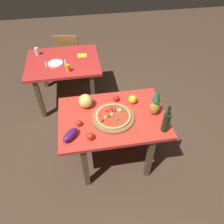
# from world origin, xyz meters

# --- Properties ---
(ground_plane) EXTENTS (10.00, 10.00, 0.00)m
(ground_plane) POSITION_xyz_m (0.00, 0.00, 0.00)
(ground_plane) COLOR #4C3828
(display_table) EXTENTS (1.19, 0.83, 0.72)m
(display_table) POSITION_xyz_m (0.00, 0.00, 0.63)
(display_table) COLOR brown
(display_table) RESTS_ON ground_plane
(background_table) EXTENTS (1.08, 0.88, 0.72)m
(background_table) POSITION_xyz_m (-0.54, 1.27, 0.63)
(background_table) COLOR brown
(background_table) RESTS_ON ground_plane
(dining_chair) EXTENTS (0.47, 0.47, 0.85)m
(dining_chair) POSITION_xyz_m (-0.46, 1.94, 0.48)
(dining_chair) COLOR olive
(dining_chair) RESTS_ON ground_plane
(pizza_board) EXTENTS (0.47, 0.47, 0.02)m
(pizza_board) POSITION_xyz_m (-0.00, -0.03, 0.73)
(pizza_board) COLOR olive
(pizza_board) RESTS_ON display_table
(pizza) EXTENTS (0.39, 0.39, 0.06)m
(pizza) POSITION_xyz_m (-0.01, -0.03, 0.76)
(pizza) COLOR tan
(pizza) RESTS_ON pizza_board
(wine_bottle) EXTENTS (0.08, 0.08, 0.33)m
(wine_bottle) POSITION_xyz_m (0.50, -0.29, 0.84)
(wine_bottle) COLOR black
(wine_bottle) RESTS_ON display_table
(pineapple_left) EXTENTS (0.11, 0.11, 0.35)m
(pineapple_left) POSITION_xyz_m (0.46, -0.03, 0.88)
(pineapple_left) COLOR #C08836
(pineapple_left) RESTS_ON display_table
(melon) EXTENTS (0.16, 0.16, 0.16)m
(melon) POSITION_xyz_m (-0.28, 0.21, 0.80)
(melon) COLOR #E9CD60
(melon) RESTS_ON display_table
(bell_pepper) EXTENTS (0.10, 0.10, 0.11)m
(bell_pepper) POSITION_xyz_m (0.27, 0.18, 0.77)
(bell_pepper) COLOR yellow
(bell_pepper) RESTS_ON display_table
(eggplant) EXTENTS (0.20, 0.21, 0.09)m
(eggplant) POSITION_xyz_m (-0.47, -0.23, 0.77)
(eggplant) COLOR #4D1758
(eggplant) RESTS_ON display_table
(tomato_near_board) EXTENTS (0.07, 0.07, 0.07)m
(tomato_near_board) POSITION_xyz_m (-0.38, -0.07, 0.75)
(tomato_near_board) COLOR red
(tomato_near_board) RESTS_ON display_table
(tomato_by_bottle) EXTENTS (0.08, 0.08, 0.08)m
(tomato_by_bottle) POSITION_xyz_m (-0.27, -0.28, 0.76)
(tomato_by_bottle) COLOR red
(tomato_by_bottle) RESTS_ON display_table
(tomato_at_corner) EXTENTS (0.07, 0.07, 0.07)m
(tomato_at_corner) POSITION_xyz_m (0.09, 0.25, 0.76)
(tomato_at_corner) COLOR red
(tomato_at_corner) RESTS_ON display_table
(drinking_glass_juice) EXTENTS (0.06, 0.06, 0.10)m
(drinking_glass_juice) POSITION_xyz_m (-0.46, 0.97, 0.77)
(drinking_glass_juice) COLOR gold
(drinking_glass_juice) RESTS_ON background_table
(drinking_glass_water) EXTENTS (0.06, 0.06, 0.11)m
(drinking_glass_water) POSITION_xyz_m (-0.92, 1.52, 0.78)
(drinking_glass_water) COLOR silver
(drinking_glass_water) RESTS_ON background_table
(dinner_plate) EXTENTS (0.22, 0.22, 0.02)m
(dinner_plate) POSITION_xyz_m (-0.64, 1.21, 0.73)
(dinner_plate) COLOR white
(dinner_plate) RESTS_ON background_table
(fork_utensil) EXTENTS (0.03, 0.18, 0.01)m
(fork_utensil) POSITION_xyz_m (-0.78, 1.21, 0.72)
(fork_utensil) COLOR silver
(fork_utensil) RESTS_ON background_table
(knife_utensil) EXTENTS (0.02, 0.18, 0.01)m
(knife_utensil) POSITION_xyz_m (-0.50, 1.21, 0.72)
(knife_utensil) COLOR silver
(knife_utensil) RESTS_ON background_table
(napkin_folded) EXTENTS (0.15, 0.13, 0.01)m
(napkin_folded) POSITION_xyz_m (-0.24, 1.38, 0.72)
(napkin_folded) COLOR yellow
(napkin_folded) RESTS_ON background_table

